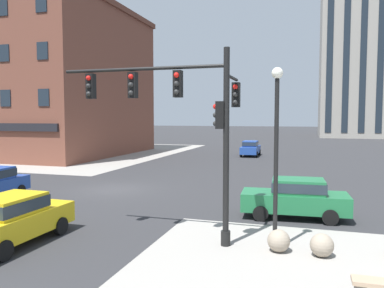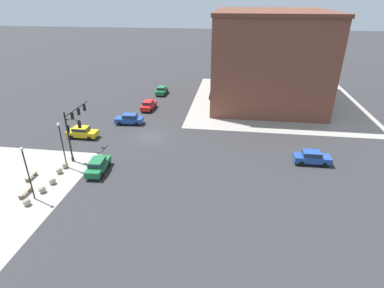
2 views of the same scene
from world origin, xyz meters
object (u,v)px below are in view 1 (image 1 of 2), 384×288
at_px(street_lamp_corner_near, 276,138).
at_px(car_cross_eastbound, 12,218).
at_px(bollard_sphere_curb_a, 279,241).
at_px(car_main_northbound_far, 296,197).
at_px(bollard_sphere_curb_b, 322,245).
at_px(traffic_signal_main, 189,115).
at_px(car_cross_westbound, 250,148).

height_order(street_lamp_corner_near, car_cross_eastbound, street_lamp_corner_near).
distance_m(bollard_sphere_curb_a, street_lamp_corner_near, 3.27).
bearing_deg(street_lamp_corner_near, car_cross_eastbound, -166.61).
height_order(street_lamp_corner_near, car_main_northbound_far, street_lamp_corner_near).
bearing_deg(bollard_sphere_curb_a, car_main_northbound_far, 85.22).
bearing_deg(car_cross_eastbound, bollard_sphere_curb_b, 10.58).
distance_m(traffic_signal_main, bollard_sphere_curb_b, 5.96).
relative_size(bollard_sphere_curb_a, car_main_northbound_far, 0.16).
bearing_deg(bollard_sphere_curb_a, car_cross_eastbound, -167.56).
bearing_deg(bollard_sphere_curb_a, street_lamp_corner_near, 138.35).
bearing_deg(bollard_sphere_curb_b, traffic_signal_main, 175.85).
xyz_separation_m(traffic_signal_main, bollard_sphere_curb_a, (3.09, -0.27, -4.01)).
relative_size(car_main_northbound_far, car_cross_westbound, 1.02).
bearing_deg(bollard_sphere_curb_a, bollard_sphere_curb_b, -2.16).
xyz_separation_m(traffic_signal_main, car_cross_westbound, (-2.16, 29.58, -3.45)).
height_order(traffic_signal_main, street_lamp_corner_near, traffic_signal_main).
relative_size(street_lamp_corner_near, car_main_northbound_far, 1.30).
xyz_separation_m(bollard_sphere_curb_a, bollard_sphere_curb_b, (1.30, -0.05, 0.00)).
relative_size(bollard_sphere_curb_a, street_lamp_corner_near, 0.12).
height_order(traffic_signal_main, car_main_northbound_far, traffic_signal_main).
height_order(bollard_sphere_curb_a, car_cross_eastbound, car_cross_eastbound).
bearing_deg(car_main_northbound_far, car_cross_westbound, 102.45).
height_order(bollard_sphere_curb_a, street_lamp_corner_near, street_lamp_corner_near).
xyz_separation_m(bollard_sphere_curb_b, car_main_northbound_far, (-0.93, 4.46, 0.56)).
distance_m(bollard_sphere_curb_a, car_main_northbound_far, 4.46).
bearing_deg(car_cross_eastbound, traffic_signal_main, 21.46).
xyz_separation_m(street_lamp_corner_near, car_cross_westbound, (-5.12, 29.73, -2.71)).
bearing_deg(traffic_signal_main, car_cross_eastbound, -158.54).
xyz_separation_m(car_cross_eastbound, car_cross_westbound, (3.36, 31.74, 0.00)).
distance_m(bollard_sphere_curb_a, bollard_sphere_curb_b, 1.30).
relative_size(bollard_sphere_curb_a, car_cross_westbound, 0.16).
bearing_deg(car_cross_eastbound, bollard_sphere_curb_a, 12.44).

